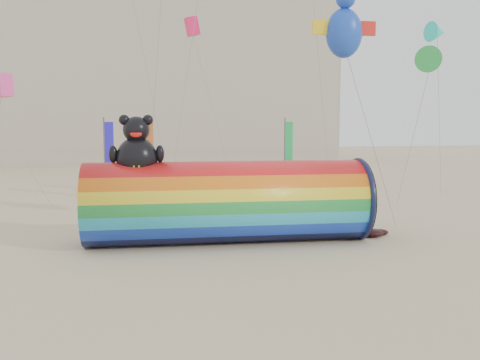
{
  "coord_description": "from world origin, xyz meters",
  "views": [
    {
      "loc": [
        -3.07,
        -21.22,
        4.93
      ],
      "look_at": [
        0.5,
        1.5,
        2.4
      ],
      "focal_mm": 40.0,
      "sensor_mm": 36.0,
      "label": 1
    }
  ],
  "objects": [
    {
      "name": "hotel_building",
      "position": [
        -12.0,
        45.95,
        10.31
      ],
      "size": [
        60.4,
        15.4,
        20.6
      ],
      "color": "#B7AD99",
      "rests_on": "ground"
    },
    {
      "name": "windsock_assembly",
      "position": [
        -0.23,
        0.15,
        1.75
      ],
      "size": [
        11.44,
        3.48,
        5.27
      ],
      "color": "red",
      "rests_on": "ground"
    },
    {
      "name": "ground",
      "position": [
        0.0,
        0.0,
        0.0
      ],
      "size": [
        160.0,
        160.0,
        0.0
      ],
      "primitive_type": "plane",
      "color": "#CCB58C",
      "rests_on": "ground"
    },
    {
      "name": "fabric_bundle",
      "position": [
        5.52,
        0.37,
        0.17
      ],
      "size": [
        2.62,
        1.35,
        0.41
      ],
      "color": "#33090A",
      "rests_on": "ground"
    },
    {
      "name": "kite_handler",
      "position": [
        4.73,
        2.04,
        0.8
      ],
      "size": [
        0.66,
        0.51,
        1.6
      ],
      "primitive_type": "imported",
      "rotation": [
        0.0,
        0.0,
        3.39
      ],
      "color": "#4C4F52",
      "rests_on": "ground"
    },
    {
      "name": "festival_banners",
      "position": [
        -1.09,
        15.32,
        2.64
      ],
      "size": [
        13.18,
        3.12,
        5.2
      ],
      "color": "#59595E",
      "rests_on": "ground"
    }
  ]
}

